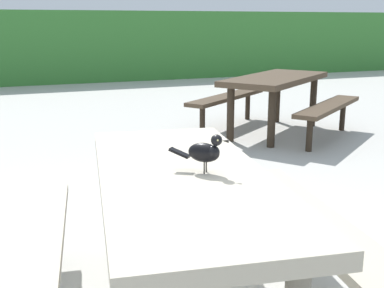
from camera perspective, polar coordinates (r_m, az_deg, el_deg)
hedge_wall at (r=12.49m, az=-18.54°, el=10.85°), size 28.00×1.90×1.66m
picnic_table_foreground at (r=2.30m, az=-1.05°, el=-7.65°), size 1.92×1.94×0.74m
bird_grackle at (r=2.19m, az=1.66°, el=-0.85°), size 0.23×0.21×0.18m
picnic_table_mid_left at (r=6.31m, az=9.79°, el=6.22°), size 2.37×2.37×0.74m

